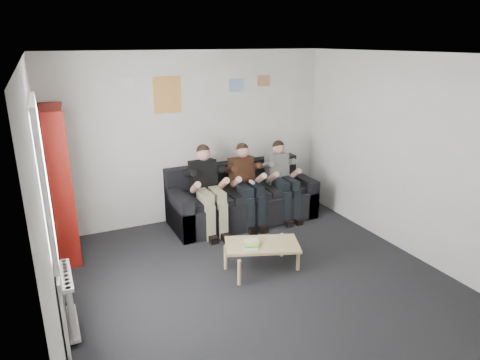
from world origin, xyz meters
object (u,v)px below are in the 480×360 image
(sofa, at_px, (241,201))
(person_right, at_px, (283,180))
(coffee_table, at_px, (262,247))
(bookshelf, at_px, (59,184))
(person_middle, at_px, (247,185))
(person_left, at_px, (208,190))

(sofa, distance_m, person_right, 0.76)
(sofa, bearing_deg, coffee_table, -106.21)
(bookshelf, relative_size, coffee_table, 2.20)
(bookshelf, bearing_deg, person_middle, 1.59)
(person_right, bearing_deg, coffee_table, -123.16)
(person_middle, height_order, person_right, person_middle)
(sofa, bearing_deg, person_right, -17.22)
(sofa, distance_m, person_middle, 0.39)
(coffee_table, xyz_separation_m, person_left, (-0.19, 1.40, 0.35))
(sofa, xyz_separation_m, person_middle, (-0.00, -0.20, 0.34))
(person_left, bearing_deg, sofa, 16.30)
(coffee_table, distance_m, person_left, 1.46)
(coffee_table, height_order, person_left, person_left)
(bookshelf, height_order, person_left, bookshelf)
(coffee_table, xyz_separation_m, person_middle, (0.47, 1.40, 0.34))
(sofa, relative_size, person_middle, 1.80)
(bookshelf, xyz_separation_m, person_middle, (2.71, -0.14, -0.36))
(bookshelf, distance_m, person_middle, 2.73)
(bookshelf, height_order, person_middle, bookshelf)
(bookshelf, bearing_deg, sofa, 5.91)
(sofa, xyz_separation_m, bookshelf, (-2.71, -0.07, 0.70))
(sofa, height_order, bookshelf, bookshelf)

